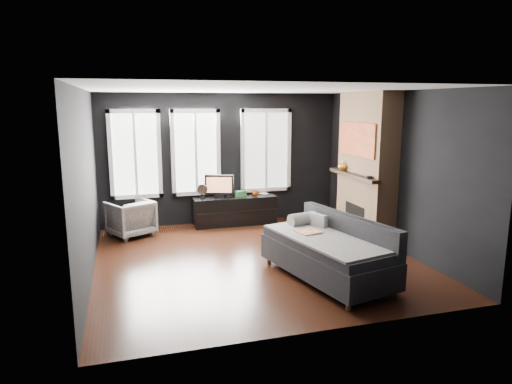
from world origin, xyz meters
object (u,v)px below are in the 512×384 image
object	(u,v)px
monitor	(219,185)
mug	(255,192)
armchair	(130,216)
sofa	(327,249)
book	(261,189)
media_console	(234,210)
mantel_vase	(343,166)

from	to	relation	value
monitor	mug	size ratio (longest dim) A/B	4.40
armchair	mug	bearing A→B (deg)	157.53
sofa	monitor	bearing A→B (deg)	91.68
mug	book	xyz separation A→B (m)	(0.15, 0.11, 0.04)
media_console	monitor	world-z (taller)	monitor
mantel_vase	book	bearing A→B (deg)	135.18
mug	sofa	bearing A→B (deg)	-88.13
armchair	media_console	distance (m)	2.12
mug	mantel_vase	distance (m)	1.94
media_console	armchair	bearing A→B (deg)	-172.56
media_console	mug	size ratio (longest dim) A/B	12.67
sofa	book	distance (m)	3.42
media_console	mantel_vase	xyz separation A→B (m)	(1.86, -1.19, 1.03)
armchair	mug	size ratio (longest dim) A/B	5.62
media_console	book	size ratio (longest dim) A/B	8.26
sofa	armchair	world-z (taller)	sofa
monitor	armchair	bearing A→B (deg)	-152.97
sofa	media_console	distance (m)	3.39
sofa	armchair	size ratio (longest dim) A/B	2.78
sofa	mug	distance (m)	3.31
mantel_vase	monitor	bearing A→B (deg)	151.67
media_console	monitor	bearing A→B (deg)	-177.29
armchair	book	world-z (taller)	book
media_console	mantel_vase	distance (m)	2.43
armchair	media_console	xyz separation A→B (m)	(2.10, 0.29, -0.09)
mug	armchair	bearing A→B (deg)	-174.38
armchair	book	bearing A→B (deg)	159.50
monitor	mug	distance (m)	0.78
sofa	book	world-z (taller)	sofa
book	mantel_vase	distance (m)	1.89
sofa	mantel_vase	size ratio (longest dim) A/B	11.24
monitor	mantel_vase	xyz separation A→B (m)	(2.17, -1.17, 0.47)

